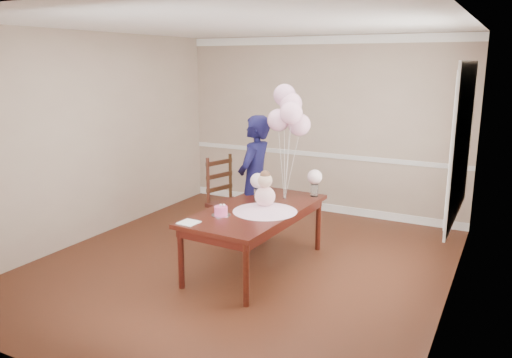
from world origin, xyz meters
name	(u,v)px	position (x,y,z in m)	size (l,w,h in m)	color
floor	(242,264)	(0.00, 0.00, 0.00)	(4.50, 5.00, 0.00)	#33160C
ceiling	(240,24)	(0.00, 0.00, 2.70)	(4.50, 5.00, 0.02)	white
wall_back	(320,126)	(0.00, 2.50, 1.35)	(4.50, 0.02, 2.70)	tan
wall_front	(60,208)	(0.00, -2.50, 1.35)	(4.50, 0.02, 2.70)	tan
wall_left	(92,137)	(-2.25, 0.00, 1.35)	(0.02, 5.00, 2.70)	tan
wall_right	(457,171)	(2.25, 0.00, 1.35)	(0.02, 5.00, 2.70)	tan
chair_rail_trim	(319,155)	(0.00, 2.49, 0.90)	(4.50, 0.02, 0.07)	silver
crown_molding	(323,40)	(0.00, 2.49, 2.63)	(4.50, 0.02, 0.12)	white
baseboard_trim	(318,206)	(0.00, 2.49, 0.06)	(4.50, 0.02, 0.12)	white
window_frame	(462,142)	(2.23, 0.50, 1.55)	(0.02, 1.66, 1.56)	white
window_blinds	(460,141)	(2.21, 0.50, 1.55)	(0.01, 1.50, 1.40)	white
dining_table_top	(256,210)	(0.18, 0.02, 0.68)	(0.94, 1.89, 0.05)	black
table_apron	(256,216)	(0.18, 0.02, 0.61)	(0.85, 1.79, 0.09)	black
table_leg_fl	(181,258)	(-0.25, -0.83, 0.33)	(0.07, 0.07, 0.66)	black
table_leg_fr	(246,274)	(0.54, -0.87, 0.33)	(0.07, 0.07, 0.66)	black
table_leg_bl	(263,215)	(-0.17, 0.90, 0.33)	(0.07, 0.07, 0.66)	black
table_leg_br	(318,225)	(0.62, 0.87, 0.33)	(0.07, 0.07, 0.66)	black
baby_skirt	(265,207)	(0.32, -0.03, 0.75)	(0.72, 0.72, 0.09)	#ECAECE
baby_torso	(265,196)	(0.32, -0.03, 0.88)	(0.23, 0.23, 0.23)	#FFA1D1
baby_head	(265,181)	(0.32, -0.03, 1.06)	(0.16, 0.16, 0.16)	beige
baby_hair	(265,175)	(0.32, -0.03, 1.11)	(0.11, 0.11, 0.11)	brown
cake_platter	(221,215)	(-0.02, -0.40, 0.71)	(0.21, 0.21, 0.01)	silver
birthday_cake	(221,211)	(-0.02, -0.40, 0.76)	(0.14, 0.14, 0.09)	#EA4A8E
cake_flower_a	(221,205)	(-0.02, -0.40, 0.82)	(0.03, 0.03, 0.03)	white
cake_flower_b	(224,205)	(0.00, -0.38, 0.82)	(0.03, 0.03, 0.03)	white
rose_vase_near	(258,195)	(0.05, 0.31, 0.78)	(0.09, 0.09, 0.15)	silver
roses_near	(258,181)	(0.05, 0.31, 0.95)	(0.18, 0.18, 0.18)	beige
rose_vase_far	(314,190)	(0.58, 0.80, 0.78)	(0.09, 0.09, 0.15)	white
roses_far	(315,177)	(0.58, 0.80, 0.95)	(0.18, 0.18, 0.18)	#FFD5DA
napkin	(189,223)	(-0.18, -0.77, 0.71)	(0.19, 0.19, 0.01)	white
balloon_weight	(285,198)	(0.30, 0.53, 0.72)	(0.04, 0.04, 0.02)	#BDBDC1
balloon_a	(278,120)	(0.21, 0.54, 1.65)	(0.26, 0.26, 0.26)	#F1ABCA
balloon_b	(291,113)	(0.39, 0.48, 1.74)	(0.26, 0.26, 0.26)	#FBB1D2
balloon_c	(291,104)	(0.32, 0.63, 1.84)	(0.26, 0.26, 0.26)	#EBA7C7
balloon_d	(285,95)	(0.23, 0.65, 1.93)	(0.26, 0.26, 0.26)	#D798B8
balloon_e	(299,125)	(0.45, 0.60, 1.60)	(0.26, 0.26, 0.26)	#E4A1BD
balloon_ribbon_a	(281,165)	(0.25, 0.53, 1.11)	(0.00, 0.00, 0.79)	white
balloon_ribbon_b	(288,163)	(0.35, 0.51, 1.16)	(0.00, 0.00, 0.89)	white
balloon_ribbon_c	(288,157)	(0.31, 0.58, 1.21)	(0.00, 0.00, 0.98)	silver
balloon_ribbon_d	(284,153)	(0.27, 0.59, 1.25)	(0.00, 0.00, 1.07)	white
balloon_ribbon_e	(292,168)	(0.37, 0.57, 1.09)	(0.00, 0.00, 0.74)	white
dining_chair_seat	(231,205)	(-0.51, 0.63, 0.49)	(0.48, 0.48, 0.05)	#35120E
chair_leg_fl	(210,224)	(-0.75, 0.50, 0.24)	(0.04, 0.04, 0.47)	#3C1510
chair_leg_fr	(230,231)	(-0.38, 0.39, 0.24)	(0.04, 0.04, 0.47)	#38130F
chair_leg_bl	(232,217)	(-0.64, 0.88, 0.24)	(0.04, 0.04, 0.47)	#36150E
chair_leg_br	(252,224)	(-0.26, 0.77, 0.24)	(0.04, 0.04, 0.47)	#3C1E10
chair_back_post_l	(208,181)	(-0.78, 0.50, 0.81)	(0.04, 0.04, 0.61)	#37170F
chair_back_post_r	(230,176)	(-0.66, 0.88, 0.81)	(0.04, 0.04, 0.61)	#321D0D
chair_slat_low	(220,188)	(-0.72, 0.69, 0.68)	(0.03, 0.44, 0.05)	#321A0D
chair_slat_mid	(219,175)	(-0.72, 0.69, 0.85)	(0.03, 0.44, 0.05)	#351A0E
chair_slat_top	(219,162)	(-0.72, 0.69, 1.03)	(0.03, 0.44, 0.05)	#32180D
woman	(255,182)	(-0.17, 0.66, 0.84)	(0.61, 0.41, 1.68)	black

